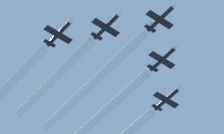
{
  "coord_description": "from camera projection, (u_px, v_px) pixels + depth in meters",
  "views": [
    {
      "loc": [
        99.55,
        111.41,
        2.33
      ],
      "look_at": [
        -0.14,
        -15.09,
        182.07
      ],
      "focal_mm": 132.44,
      "sensor_mm": 36.0,
      "label": 1
    }
  ],
  "objects": [
    {
      "name": "jet_left_wingman",
      "position": [
        164.0,
        58.0,
        239.81
      ],
      "size": [
        8.72,
        12.7,
        3.05
      ],
      "color": "black"
    },
    {
      "name": "jet_right_wingman",
      "position": [
        108.0,
        25.0,
        231.15
      ],
      "size": [
        8.72,
        12.7,
        3.05
      ],
      "color": "black"
    },
    {
      "name": "jet_lead",
      "position": [
        162.0,
        18.0,
        230.94
      ],
      "size": [
        8.72,
        12.7,
        3.05
      ],
      "color": "black"
    },
    {
      "name": "smoke_trail_lead",
      "position": [
        94.0,
        81.0,
        247.21
      ],
      "size": [
        2.65,
        50.56,
        2.65
      ],
      "color": "white"
    },
    {
      "name": "jet_outer_right",
      "position": [
        60.0,
        32.0,
        231.42
      ],
      "size": [
        8.72,
        12.7,
        3.05
      ],
      "color": "black"
    },
    {
      "name": "smoke_trail_outer_right",
      "position": [
        0.0,
        95.0,
        247.48
      ],
      "size": [
        2.65,
        49.77,
        2.65
      ],
      "color": "white"
    },
    {
      "name": "jet_outer_left",
      "position": [
        168.0,
        98.0,
        248.06
      ],
      "size": [
        8.72,
        12.7,
        3.05
      ],
      "color": "black"
    },
    {
      "name": "smoke_trail_left_wingman",
      "position": [
        99.0,
        117.0,
        256.1
      ],
      "size": [
        2.65,
        50.67,
        2.65
      ],
      "color": "white"
    },
    {
      "name": "smoke_trail_right_wingman",
      "position": [
        55.0,
        77.0,
        244.31
      ],
      "size": [
        2.65,
        38.71,
        2.65
      ],
      "color": "white"
    }
  ]
}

